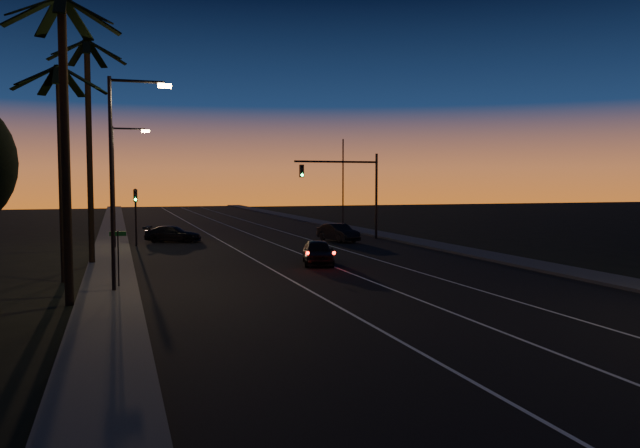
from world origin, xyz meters
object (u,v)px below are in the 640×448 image
object	(u,v)px
lead_car	(318,252)
cross_car	(173,234)
signal_mast	(350,181)
right_car	(338,233)

from	to	relation	value
lead_car	cross_car	distance (m)	17.25
lead_car	cross_car	world-z (taller)	lead_car
signal_mast	lead_car	size ratio (longest dim) A/B	1.47
cross_car	signal_mast	bearing A→B (deg)	-8.95
signal_mast	right_car	bearing A→B (deg)	-138.28
signal_mast	lead_car	world-z (taller)	signal_mast
lead_car	right_car	distance (m)	13.70
signal_mast	cross_car	bearing A→B (deg)	171.05
signal_mast	cross_car	distance (m)	14.59
signal_mast	right_car	xyz separation A→B (m)	(-1.43, -1.27, -4.07)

